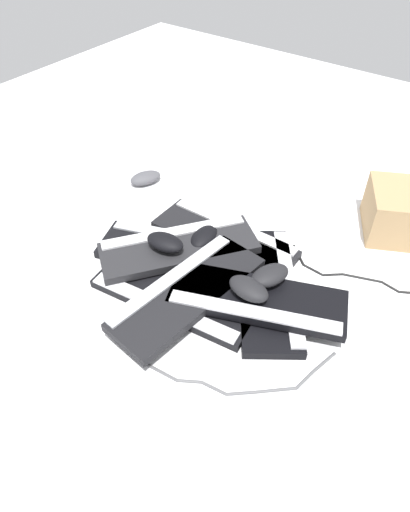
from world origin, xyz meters
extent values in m
plane|color=white|center=(0.00, 0.00, 0.00)|extent=(3.20, 3.20, 0.00)
cube|color=black|center=(0.09, 0.07, 0.01)|extent=(0.16, 0.44, 0.02)
cube|color=silver|center=(0.15, 0.07, 0.03)|extent=(0.04, 0.42, 0.01)
cube|color=black|center=(-0.04, 0.15, 0.01)|extent=(0.29, 0.46, 0.02)
cube|color=#B2B5BA|center=(0.01, 0.17, 0.03)|extent=(0.18, 0.41, 0.01)
cube|color=black|center=(-0.17, 0.04, 0.01)|extent=(0.21, 0.46, 0.02)
cube|color=silver|center=(-0.22, 0.03, 0.03)|extent=(0.09, 0.42, 0.01)
cube|color=black|center=(0.00, -0.14, 0.01)|extent=(0.45, 0.38, 0.02)
cube|color=silver|center=(0.03, -0.18, 0.03)|extent=(0.36, 0.27, 0.01)
cube|color=black|center=(-0.16, 0.00, 0.04)|extent=(0.45, 0.20, 0.02)
cube|color=#B2B5BA|center=(-0.16, 0.06, 0.06)|extent=(0.42, 0.08, 0.01)
cube|color=black|center=(-0.07, -0.15, 0.04)|extent=(0.30, 0.46, 0.02)
cube|color=silver|center=(-0.13, -0.17, 0.06)|extent=(0.19, 0.40, 0.01)
cube|color=#232326|center=(-0.04, 0.13, 0.04)|extent=(0.44, 0.38, 0.02)
cube|color=silver|center=(-0.01, 0.17, 0.06)|extent=(0.36, 0.28, 0.01)
ellipsoid|color=black|center=(-0.02, -0.15, 0.08)|extent=(0.13, 0.10, 0.04)
ellipsoid|color=black|center=(-0.09, -0.13, 0.08)|extent=(0.07, 0.11, 0.04)
ellipsoid|color=#4C4C51|center=(0.19, 0.47, 0.02)|extent=(0.13, 0.10, 0.04)
ellipsoid|color=black|center=(-0.08, 0.15, 0.08)|extent=(0.08, 0.12, 0.04)
ellipsoid|color=black|center=(0.03, 0.09, 0.05)|extent=(0.12, 0.08, 0.04)
cylinder|color=#59595B|center=(-0.34, 0.01, 0.00)|extent=(0.06, 0.09, 0.01)
cylinder|color=#59595B|center=(-0.36, -0.08, 0.00)|extent=(0.02, 0.08, 0.01)
cylinder|color=#59595B|center=(-0.34, -0.14, 0.00)|extent=(0.04, 0.05, 0.01)
cylinder|color=#59595B|center=(-0.32, -0.20, 0.00)|extent=(0.02, 0.06, 0.01)
cylinder|color=#59595B|center=(-0.30, -0.25, 0.00)|extent=(0.05, 0.05, 0.01)
cylinder|color=#59595B|center=(-0.25, -0.31, 0.00)|extent=(0.07, 0.07, 0.01)
cylinder|color=#59595B|center=(-0.18, -0.35, 0.00)|extent=(0.06, 0.02, 0.01)
cylinder|color=#59595B|center=(-0.12, -0.36, 0.00)|extent=(0.08, 0.03, 0.01)
sphere|color=#59595B|center=(-0.31, 0.05, 0.00)|extent=(0.01, 0.01, 0.01)
sphere|color=#59595B|center=(-0.37, -0.04, 0.00)|extent=(0.01, 0.01, 0.01)
sphere|color=#59595B|center=(-0.36, -0.12, 0.00)|extent=(0.01, 0.01, 0.01)
sphere|color=#59595B|center=(-0.33, -0.16, 0.00)|extent=(0.01, 0.01, 0.01)
sphere|color=#59595B|center=(-0.32, -0.23, 0.00)|extent=(0.01, 0.01, 0.01)
sphere|color=#59595B|center=(-0.28, -0.28, 0.00)|extent=(0.01, 0.01, 0.01)
sphere|color=#59595B|center=(-0.21, -0.34, 0.00)|extent=(0.01, 0.01, 0.01)
sphere|color=#59595B|center=(-0.16, -0.35, 0.00)|extent=(0.01, 0.01, 0.01)
sphere|color=#59595B|center=(-0.08, -0.37, 0.00)|extent=(0.01, 0.01, 0.01)
cylinder|color=black|center=(0.17, -0.14, 0.00)|extent=(0.06, 0.07, 0.01)
cylinder|color=black|center=(0.14, -0.20, 0.00)|extent=(0.01, 0.06, 0.01)
cylinder|color=black|center=(0.16, -0.26, 0.00)|extent=(0.04, 0.05, 0.01)
cylinder|color=black|center=(0.20, -0.33, 0.00)|extent=(0.04, 0.10, 0.01)
cylinder|color=black|center=(0.21, -0.40, 0.00)|extent=(0.02, 0.05, 0.01)
sphere|color=black|center=(0.20, -0.11, 0.00)|extent=(0.01, 0.01, 0.01)
sphere|color=black|center=(0.15, -0.17, 0.00)|extent=(0.01, 0.01, 0.01)
sphere|color=black|center=(0.14, -0.23, 0.00)|extent=(0.01, 0.01, 0.01)
sphere|color=black|center=(0.18, -0.28, 0.00)|extent=(0.01, 0.01, 0.01)
sphere|color=black|center=(0.21, -0.38, 0.00)|extent=(0.01, 0.01, 0.01)
sphere|color=black|center=(0.21, -0.43, 0.00)|extent=(0.01, 0.01, 0.01)
cube|color=tan|center=(0.46, -0.35, 0.07)|extent=(0.29, 0.31, 0.14)
camera|label=1|loc=(-0.77, -0.50, 0.91)|focal=32.00mm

